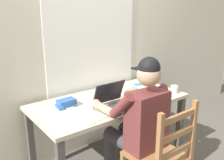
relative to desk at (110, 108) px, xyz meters
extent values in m
cube|color=beige|center=(0.00, 0.46, 0.66)|extent=(6.00, 0.04, 2.60)
cube|color=white|center=(0.10, 0.44, 0.62)|extent=(1.14, 0.01, 1.19)
cube|color=beige|center=(0.10, 0.43, 0.01)|extent=(1.20, 0.06, 0.04)
cube|color=#BCB29E|center=(0.00, 0.00, 0.07)|extent=(1.55, 0.76, 0.03)
cube|color=#4C4742|center=(0.72, -0.33, -0.29)|extent=(0.06, 0.06, 0.69)
cube|color=#4C4742|center=(-0.72, 0.33, -0.29)|extent=(0.06, 0.06, 0.69)
cube|color=#4C4742|center=(0.72, 0.33, -0.29)|extent=(0.06, 0.06, 0.69)
cube|color=brown|center=(-0.05, -0.56, 0.08)|extent=(0.34, 0.20, 0.50)
sphere|color=tan|center=(-0.05, -0.56, 0.48)|extent=(0.19, 0.19, 0.19)
sphere|color=black|center=(-0.05, -0.56, 0.53)|extent=(0.17, 0.17, 0.17)
cube|color=black|center=(-0.05, -0.48, 0.51)|extent=(0.13, 0.10, 0.01)
cylinder|color=#38383D|center=(-0.14, -0.36, -0.17)|extent=(0.13, 0.40, 0.13)
cylinder|color=#38383D|center=(0.04, -0.36, -0.17)|extent=(0.13, 0.40, 0.13)
cylinder|color=#38383D|center=(-0.14, -0.16, -0.40)|extent=(0.10, 0.10, 0.47)
cylinder|color=#38383D|center=(0.04, -0.16, -0.40)|extent=(0.10, 0.10, 0.47)
cylinder|color=brown|center=(-0.25, -0.47, 0.24)|extent=(0.10, 0.25, 0.25)
cylinder|color=tan|center=(-0.25, -0.24, 0.14)|extent=(0.07, 0.28, 0.07)
sphere|color=tan|center=(-0.24, -0.10, 0.14)|extent=(0.08, 0.08, 0.08)
cylinder|color=brown|center=(0.15, -0.47, 0.24)|extent=(0.10, 0.25, 0.25)
cylinder|color=tan|center=(0.15, -0.24, 0.14)|extent=(0.07, 0.28, 0.07)
sphere|color=tan|center=(0.14, -0.10, 0.14)|extent=(0.08, 0.08, 0.08)
cube|color=olive|center=(-0.05, -0.68, -0.18)|extent=(0.42, 0.42, 0.02)
cube|color=olive|center=(0.14, -0.49, -0.41)|extent=(0.04, 0.04, 0.45)
cube|color=olive|center=(0.14, -0.87, 0.07)|extent=(0.04, 0.04, 0.48)
cube|color=olive|center=(-0.24, -0.87, 0.07)|extent=(0.04, 0.04, 0.48)
cube|color=olive|center=(-0.05, -0.87, -0.05)|extent=(0.36, 0.02, 0.04)
cube|color=olive|center=(-0.05, -0.87, 0.09)|extent=(0.36, 0.02, 0.04)
cube|color=olive|center=(-0.05, -0.87, 0.23)|extent=(0.36, 0.02, 0.04)
cube|color=#232328|center=(-0.08, -0.24, 0.10)|extent=(0.33, 0.23, 0.02)
cube|color=#38383D|center=(-0.08, -0.24, 0.10)|extent=(0.29, 0.17, 0.00)
cube|color=#232328|center=(-0.08, -0.09, 0.21)|extent=(0.33, 0.09, 0.21)
cube|color=silver|center=(-0.08, -0.09, 0.21)|extent=(0.29, 0.07, 0.18)
ellipsoid|color=black|center=(0.17, -0.21, 0.10)|extent=(0.06, 0.10, 0.03)
cylinder|color=white|center=(0.66, -0.27, 0.13)|extent=(0.07, 0.07, 0.09)
torus|color=white|center=(0.71, -0.27, 0.13)|extent=(0.05, 0.01, 0.05)
cylinder|color=#38281E|center=(0.01, 0.01, 0.14)|extent=(0.08, 0.08, 0.10)
torus|color=#38281E|center=(0.06, 0.01, 0.15)|extent=(0.05, 0.01, 0.05)
cube|color=#2D5B9E|center=(-0.43, 0.10, 0.10)|extent=(0.19, 0.15, 0.02)
cube|color=#2D5B9E|center=(-0.43, 0.10, 0.12)|extent=(0.17, 0.13, 0.03)
cube|color=#2D5B9E|center=(-0.43, 0.10, 0.15)|extent=(0.17, 0.11, 0.02)
cube|color=white|center=(0.34, 0.12, 0.10)|extent=(0.19, 0.11, 0.02)
cube|color=white|center=(0.34, 0.11, 0.12)|extent=(0.15, 0.12, 0.03)
cube|color=white|center=(-0.38, -0.06, 0.09)|extent=(0.27, 0.23, 0.01)
cube|color=white|center=(-0.39, -0.26, 0.09)|extent=(0.26, 0.21, 0.01)
cube|color=teal|center=(0.55, 0.20, 0.09)|extent=(0.15, 0.13, 0.00)
camera|label=1|loc=(-1.41, -1.86, 0.99)|focal=39.93mm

